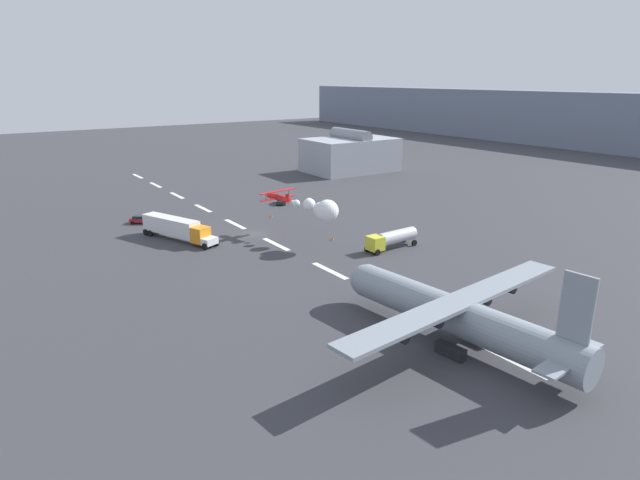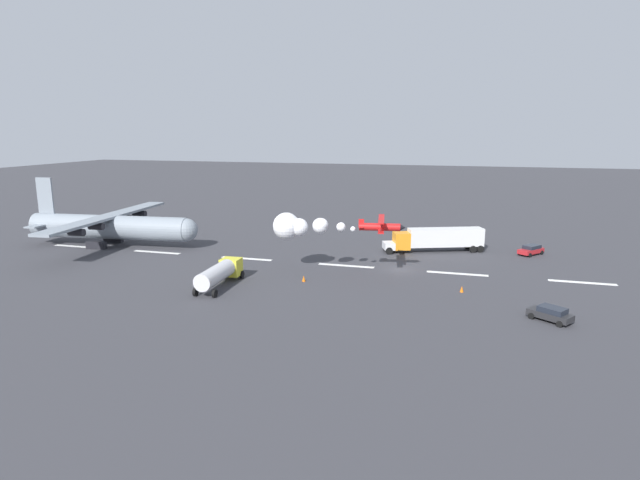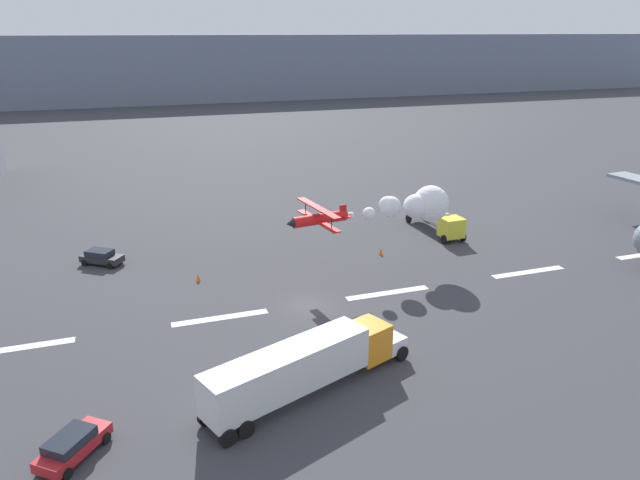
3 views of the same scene
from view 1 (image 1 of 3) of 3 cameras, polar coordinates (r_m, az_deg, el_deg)
The scene contains 19 objects.
ground_plane at distance 94.58m, azimuth -7.07°, elevation 0.69°, with size 440.00×440.00×0.00m, color #38383D.
runway_stripe_0 at distance 157.31m, azimuth -18.99°, elevation 6.50°, with size 8.00×0.90×0.01m, color white.
runway_stripe_1 at distance 142.89m, azimuth -17.24°, elevation 5.67°, with size 8.00×0.90×0.01m, color white.
runway_stripe_2 at distance 128.67m, azimuth -15.11°, elevation 4.64°, with size 8.00×0.90×0.01m, color white.
runway_stripe_3 at distance 114.72m, azimuth -12.46°, elevation 3.35°, with size 8.00×0.90×0.01m, color white.
runway_stripe_4 at distance 101.16m, azimuth -9.11°, elevation 1.70°, with size 8.00×0.90×0.01m, color white.
runway_stripe_5 at distance 88.16m, azimuth -4.74°, elevation -0.45°, with size 8.00×0.90×0.01m, color white.
runway_stripe_6 at distance 76.01m, azimuth 1.08°, elevation -3.32°, with size 8.00×0.90×0.01m, color white.
runway_stripe_7 at distance 65.18m, azimuth 9.02°, elevation -7.14°, with size 8.00×0.90×0.01m, color white.
runway_stripe_8 at distance 56.46m, azimuth 19.96°, elevation -12.07°, with size 8.00×0.90×0.01m, color white.
cargo_transport_plane at distance 56.88m, azimuth 13.82°, elevation -7.52°, with size 28.94×32.94×11.13m.
stunt_biplane_red at distance 85.30m, azimuth -0.25°, elevation 3.46°, with size 17.38×7.33×3.60m.
semi_truck_orange at distance 92.85m, azimuth -15.13°, elevation 1.28°, with size 15.65×8.30×3.70m.
fuel_tanker_truck at distance 85.86m, azimuth 7.67°, elevation 0.18°, with size 3.05×9.59×2.90m.
followme_car_yellow at distance 105.80m, azimuth -18.61°, elevation 2.14°, with size 4.18×4.56×1.52m.
airport_staff_sedan at distance 116.24m, azimuth -4.17°, elevation 4.30°, with size 4.47×3.89×1.52m.
hangar_building at distance 156.60m, azimuth 3.26°, elevation 9.22°, with size 17.37×25.68×12.19m.
traffic_cone_near at distance 105.33m, azimuth -5.25°, elevation 2.67°, with size 0.44×0.44×0.75m, color orange.
traffic_cone_far at distance 90.03m, azimuth 1.35°, elevation 0.22°, with size 0.44×0.44×0.75m, color orange.
Camera 1 is at (80.57, -41.77, 26.60)m, focal length 29.78 mm.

